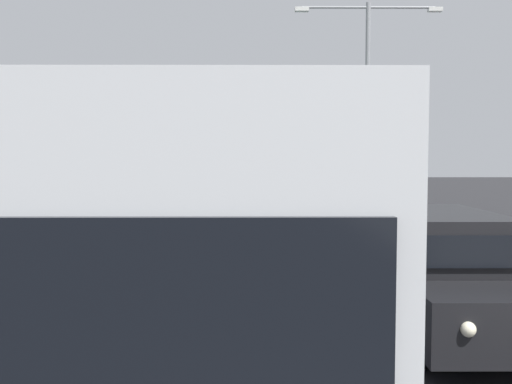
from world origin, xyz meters
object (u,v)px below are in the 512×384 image
at_px(bus_middle, 240,175).
at_px(streetlamp_far, 310,130).
at_px(bus_lead, 197,241).
at_px(bus_rear, 246,167).
at_px(white_suv, 440,267).
at_px(box_truck_oncoming, 224,164).
at_px(bus_fourth_in_line, 244,170).
at_px(bus_second_in_line, 232,188).
at_px(bus_tail_end, 247,165).
at_px(streetlamp_mid, 368,89).

bearing_deg(bus_middle, streetlamp_far, 69.27).
height_order(bus_lead, bus_rear, same).
relative_size(bus_lead, white_suv, 2.27).
xyz_separation_m(bus_lead, box_truck_oncoming, (-3.30, 73.37, 0.01)).
bearing_deg(bus_fourth_in_line, bus_rear, 90.00).
relative_size(box_truck_oncoming, streetlamp_far, 0.95).
bearing_deg(bus_lead, box_truck_oncoming, 92.58).
bearing_deg(bus_second_in_line, bus_fourth_in_line, 90.00).
distance_m(bus_fourth_in_line, white_suv, 37.19).
bearing_deg(bus_tail_end, streetlamp_mid, -83.78).
xyz_separation_m(bus_second_in_line, white_suv, (3.70, -11.11, -0.66)).
distance_m(bus_second_in_line, streetlamp_mid, 7.51).
height_order(streetlamp_mid, streetlamp_far, streetlamp_mid).
bearing_deg(bus_tail_end, bus_lead, -90.00).
bearing_deg(bus_tail_end, streetlamp_far, -78.27).
relative_size(bus_lead, bus_rear, 0.97).
distance_m(bus_lead, bus_middle, 25.58).
bearing_deg(bus_fourth_in_line, streetlamp_mid, -76.41).
distance_m(bus_rear, streetlamp_far, 13.82).
xyz_separation_m(bus_middle, bus_tail_end, (0.00, 40.25, 0.00)).
xyz_separation_m(bus_lead, white_suv, (3.70, 1.63, -0.66)).
distance_m(box_truck_oncoming, streetlamp_mid, 57.86).
xyz_separation_m(bus_second_in_line, box_truck_oncoming, (-3.30, 60.63, 0.01)).
relative_size(bus_lead, streetlamp_mid, 1.30).
relative_size(bus_lead, box_truck_oncoming, 1.58).
height_order(bus_second_in_line, white_suv, bus_second_in_line).
bearing_deg(streetlamp_far, bus_tail_end, 101.73).
xyz_separation_m(bus_rear, box_truck_oncoming, (-3.30, 21.21, 0.01)).
bearing_deg(bus_second_in_line, bus_rear, 90.00).
height_order(bus_rear, streetlamp_far, streetlamp_far).
xyz_separation_m(bus_lead, bus_rear, (0.00, 52.15, 0.00)).
distance_m(bus_lead, bus_tail_end, 65.84).
relative_size(white_suv, streetlamp_far, 0.66).
bearing_deg(bus_tail_end, bus_second_in_line, -90.00).
distance_m(bus_lead, box_truck_oncoming, 73.44).
distance_m(bus_tail_end, white_suv, 64.32).
bearing_deg(bus_middle, streetlamp_mid, -59.85).
distance_m(bus_rear, bus_tail_end, 13.68).
height_order(bus_fourth_in_line, bus_tail_end, same).
distance_m(bus_rear, streetlamp_mid, 36.47).
bearing_deg(box_truck_oncoming, streetlamp_far, -75.45).
bearing_deg(bus_tail_end, white_suv, -86.70).
bearing_deg(bus_lead, streetlamp_far, 82.29).
distance_m(bus_middle, bus_tail_end, 40.25).
relative_size(bus_tail_end, box_truck_oncoming, 1.56).
height_order(white_suv, streetlamp_far, streetlamp_far).
bearing_deg(bus_middle, box_truck_oncoming, 93.95).
xyz_separation_m(bus_lead, bus_fourth_in_line, (0.00, 38.63, 0.00)).
xyz_separation_m(bus_second_in_line, bus_tail_end, (-0.00, 53.10, -0.00)).
height_order(bus_lead, bus_middle, same).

